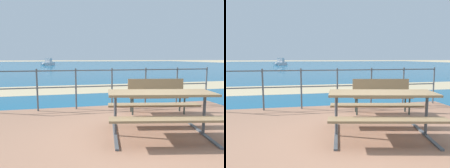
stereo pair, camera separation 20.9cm
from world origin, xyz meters
TOP-DOWN VIEW (x-y plane):
  - ground_plane at (0.00, 0.00)m, footprint 240.00×240.00m
  - patio_paving at (0.00, 0.00)m, footprint 6.40×5.20m
  - sea_water at (0.00, 40.00)m, footprint 90.00×90.00m
  - beach_strip at (0.00, 6.44)m, footprint 54.03×3.35m
  - picnic_table at (0.38, 0.09)m, footprint 2.02×1.58m
  - park_bench at (0.98, 1.59)m, footprint 1.47×0.63m
  - railing_fence at (0.00, 2.36)m, footprint 5.94×0.04m
  - boat_mid at (-4.73, 39.71)m, footprint 2.51×3.93m

SIDE VIEW (x-z plane):
  - ground_plane at x=0.00m, z-range 0.00..0.00m
  - sea_water at x=0.00m, z-range 0.00..0.01m
  - beach_strip at x=0.00m, z-range 0.00..0.01m
  - patio_paving at x=0.00m, z-range 0.00..0.06m
  - boat_mid at x=-4.73m, z-range -0.23..1.17m
  - park_bench at x=0.98m, z-range 0.15..0.99m
  - picnic_table at x=0.38m, z-range 0.25..1.04m
  - railing_fence at x=0.00m, z-range 0.18..1.28m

